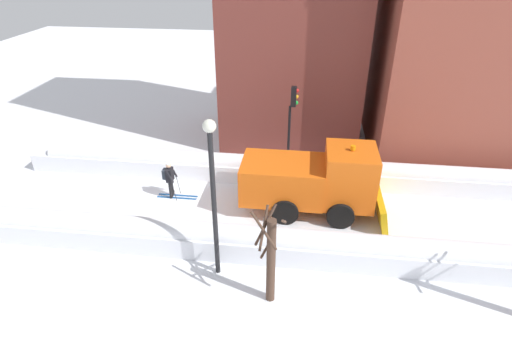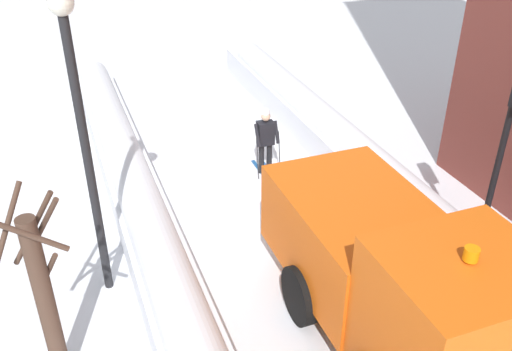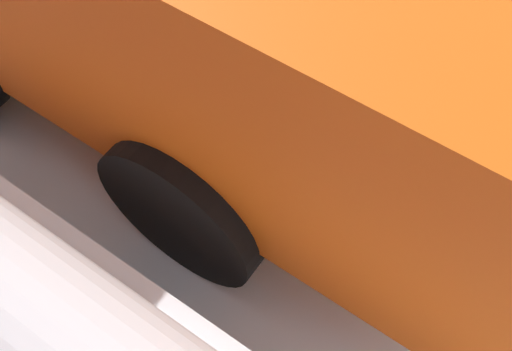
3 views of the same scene
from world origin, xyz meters
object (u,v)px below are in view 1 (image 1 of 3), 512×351
object	(u,v)px
skier	(170,177)
bare_tree_near	(271,257)
street_lamp	(213,184)
traffic_light_pole	(292,115)
plow_truck	(315,180)

from	to	relation	value
skier	bare_tree_near	bearing A→B (deg)	42.07
skier	street_lamp	xyz separation A→B (m)	(4.50, 3.06, 2.55)
bare_tree_near	traffic_light_pole	bearing A→B (deg)	178.77
skier	traffic_light_pole	size ratio (longest dim) A/B	0.41
plow_truck	skier	bearing A→B (deg)	-92.13
traffic_light_pole	plow_truck	bearing A→B (deg)	21.85
plow_truck	traffic_light_pole	distance (m)	3.51
plow_truck	bare_tree_near	distance (m)	5.44
skier	bare_tree_near	xyz separation A→B (m)	(5.51, 4.97, 0.72)
traffic_light_pole	street_lamp	xyz separation A→B (m)	(7.13, -2.08, 0.43)
plow_truck	street_lamp	xyz separation A→B (m)	(4.26, -3.23, 2.08)
bare_tree_near	street_lamp	bearing A→B (deg)	-117.90
bare_tree_near	skier	bearing A→B (deg)	-137.93
skier	traffic_light_pole	distance (m)	6.16
plow_truck	street_lamp	distance (m)	5.74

